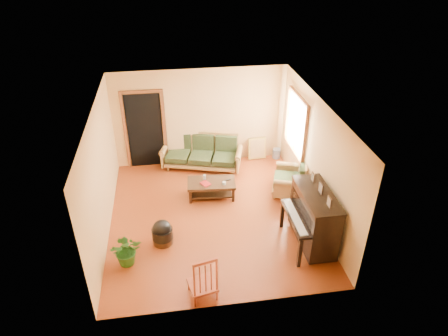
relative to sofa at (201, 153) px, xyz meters
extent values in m
plane|color=maroon|center=(0.03, -2.14, -0.44)|extent=(5.00, 5.00, 0.00)
cube|color=black|center=(-1.42, 0.34, 0.58)|extent=(1.08, 0.16, 2.05)
cube|color=white|center=(2.24, -0.84, 1.06)|extent=(0.12, 1.36, 1.46)
cube|color=olive|center=(0.00, 0.00, 0.00)|extent=(2.23, 1.42, 0.89)
cube|color=black|center=(0.09, -1.39, -0.24)|extent=(1.17, 0.70, 0.41)
cube|color=olive|center=(1.95, -1.51, 0.00)|extent=(1.09, 1.12, 0.89)
cube|color=black|center=(1.90, -3.34, 0.17)|extent=(0.83, 1.39, 1.23)
cylinder|color=black|center=(-1.09, -2.88, -0.24)|extent=(0.46, 0.46, 0.41)
cube|color=#93361A|center=(-0.42, -4.36, 0.04)|extent=(0.55, 0.58, 0.98)
cube|color=gold|center=(1.57, 0.24, -0.12)|extent=(0.50, 0.14, 0.65)
cylinder|color=#355AA0|center=(2.12, 0.21, -0.31)|extent=(0.25, 0.25, 0.27)
imported|color=#245919|center=(-1.76, -3.36, -0.12)|extent=(0.63, 0.56, 0.65)
imported|color=maroon|center=(-0.13, -1.51, -0.02)|extent=(0.28, 0.30, 0.02)
cylinder|color=white|center=(-0.05, -1.25, 0.02)|extent=(0.07, 0.07, 0.12)
cylinder|color=white|center=(0.38, -1.52, -0.01)|extent=(0.11, 0.11, 0.06)
cube|color=black|center=(0.48, -1.37, -0.03)|extent=(0.16, 0.08, 0.02)
camera|label=1|loc=(-0.77, -9.22, 5.11)|focal=32.00mm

